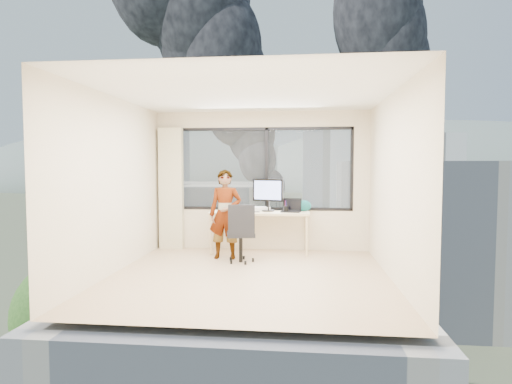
# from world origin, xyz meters

# --- Properties ---
(floor) EXTENTS (4.00, 4.00, 0.01)m
(floor) POSITION_xyz_m (0.00, 0.00, 0.00)
(floor) COLOR tan
(floor) RESTS_ON ground
(ceiling) EXTENTS (4.00, 4.00, 0.01)m
(ceiling) POSITION_xyz_m (0.00, 0.00, 2.60)
(ceiling) COLOR white
(ceiling) RESTS_ON ground
(wall_front) EXTENTS (4.00, 0.01, 2.60)m
(wall_front) POSITION_xyz_m (0.00, -2.00, 1.30)
(wall_front) COLOR beige
(wall_front) RESTS_ON ground
(wall_left) EXTENTS (0.01, 4.00, 2.60)m
(wall_left) POSITION_xyz_m (-2.00, 0.00, 1.30)
(wall_left) COLOR beige
(wall_left) RESTS_ON ground
(wall_right) EXTENTS (0.01, 4.00, 2.60)m
(wall_right) POSITION_xyz_m (2.00, 0.00, 1.30)
(wall_right) COLOR beige
(wall_right) RESTS_ON ground
(window_wall) EXTENTS (3.30, 0.16, 1.55)m
(window_wall) POSITION_xyz_m (0.05, 2.00, 1.52)
(window_wall) COLOR black
(window_wall) RESTS_ON ground
(curtain) EXTENTS (0.45, 0.14, 2.30)m
(curtain) POSITION_xyz_m (-1.72, 1.88, 1.15)
(curtain) COLOR beige
(curtain) RESTS_ON floor
(desk) EXTENTS (1.80, 0.60, 0.75)m
(desk) POSITION_xyz_m (0.00, 1.66, 0.38)
(desk) COLOR #CCB889
(desk) RESTS_ON floor
(chair) EXTENTS (0.59, 0.59, 0.99)m
(chair) POSITION_xyz_m (-0.24, 0.86, 0.49)
(chair) COLOR black
(chair) RESTS_ON floor
(person) EXTENTS (0.57, 0.39, 1.52)m
(person) POSITION_xyz_m (-0.54, 1.12, 0.76)
(person) COLOR #2D2D33
(person) RESTS_ON floor
(monitor) EXTENTS (0.61, 0.33, 0.60)m
(monitor) POSITION_xyz_m (0.14, 1.78, 1.05)
(monitor) COLOR black
(monitor) RESTS_ON desk
(game_console) EXTENTS (0.39, 0.36, 0.08)m
(game_console) POSITION_xyz_m (-0.00, 1.85, 0.79)
(game_console) COLOR white
(game_console) RESTS_ON desk
(laptop) EXTENTS (0.40, 0.41, 0.22)m
(laptop) POSITION_xyz_m (0.56, 1.67, 0.86)
(laptop) COLOR black
(laptop) RESTS_ON desk
(cellphone) EXTENTS (0.12, 0.07, 0.01)m
(cellphone) POSITION_xyz_m (-0.05, 1.57, 0.76)
(cellphone) COLOR black
(cellphone) RESTS_ON desk
(pen_cup) EXTENTS (0.09, 0.09, 0.11)m
(pen_cup) POSITION_xyz_m (0.47, 1.66, 0.80)
(pen_cup) COLOR black
(pen_cup) RESTS_ON desk
(handbag) EXTENTS (0.29, 0.20, 0.20)m
(handbag) POSITION_xyz_m (0.80, 1.82, 0.85)
(handbag) COLOR #0C4A49
(handbag) RESTS_ON desk
(exterior_ground) EXTENTS (400.00, 400.00, 0.04)m
(exterior_ground) POSITION_xyz_m (0.00, 120.00, -14.00)
(exterior_ground) COLOR #515B3D
(exterior_ground) RESTS_ON ground
(near_bldg_a) EXTENTS (16.00, 12.00, 14.00)m
(near_bldg_a) POSITION_xyz_m (-9.00, 30.00, -7.00)
(near_bldg_a) COLOR beige
(near_bldg_a) RESTS_ON exterior_ground
(near_bldg_b) EXTENTS (14.00, 13.00, 16.00)m
(near_bldg_b) POSITION_xyz_m (12.00, 38.00, -6.00)
(near_bldg_b) COLOR white
(near_bldg_b) RESTS_ON exterior_ground
(far_tower_a) EXTENTS (14.00, 14.00, 28.00)m
(far_tower_a) POSITION_xyz_m (-35.00, 95.00, 0.00)
(far_tower_a) COLOR silver
(far_tower_a) RESTS_ON exterior_ground
(far_tower_b) EXTENTS (13.00, 13.00, 30.00)m
(far_tower_b) POSITION_xyz_m (8.00, 120.00, 1.00)
(far_tower_b) COLOR silver
(far_tower_b) RESTS_ON exterior_ground
(far_tower_c) EXTENTS (15.00, 15.00, 26.00)m
(far_tower_c) POSITION_xyz_m (45.00, 140.00, -1.00)
(far_tower_c) COLOR silver
(far_tower_c) RESTS_ON exterior_ground
(far_tower_d) EXTENTS (16.00, 14.00, 22.00)m
(far_tower_d) POSITION_xyz_m (-60.00, 150.00, -3.00)
(far_tower_d) COLOR silver
(far_tower_d) RESTS_ON exterior_ground
(hill_a) EXTENTS (288.00, 216.00, 90.00)m
(hill_a) POSITION_xyz_m (-120.00, 320.00, -14.00)
(hill_a) COLOR slate
(hill_a) RESTS_ON exterior_ground
(hill_b) EXTENTS (300.00, 220.00, 96.00)m
(hill_b) POSITION_xyz_m (100.00, 320.00, -14.00)
(hill_b) COLOR slate
(hill_b) RESTS_ON exterior_ground
(tree_a) EXTENTS (7.00, 7.00, 8.00)m
(tree_a) POSITION_xyz_m (-16.00, 22.00, -10.00)
(tree_a) COLOR #274F1A
(tree_a) RESTS_ON exterior_ground
(tree_b) EXTENTS (7.60, 7.60, 9.00)m
(tree_b) POSITION_xyz_m (4.00, 18.00, -9.50)
(tree_b) COLOR #274F1A
(tree_b) RESTS_ON exterior_ground
(tree_c) EXTENTS (8.40, 8.40, 10.00)m
(tree_c) POSITION_xyz_m (22.00, 40.00, -9.00)
(tree_c) COLOR #274F1A
(tree_c) RESTS_ON exterior_ground
(smoke_plume_a) EXTENTS (40.00, 24.00, 90.00)m
(smoke_plume_a) POSITION_xyz_m (-10.00, 150.00, 39.00)
(smoke_plume_a) COLOR black
(smoke_plume_a) RESTS_ON exterior_ground
(smoke_plume_b) EXTENTS (30.00, 18.00, 70.00)m
(smoke_plume_b) POSITION_xyz_m (55.00, 170.00, 27.00)
(smoke_plume_b) COLOR black
(smoke_plume_b) RESTS_ON exterior_ground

